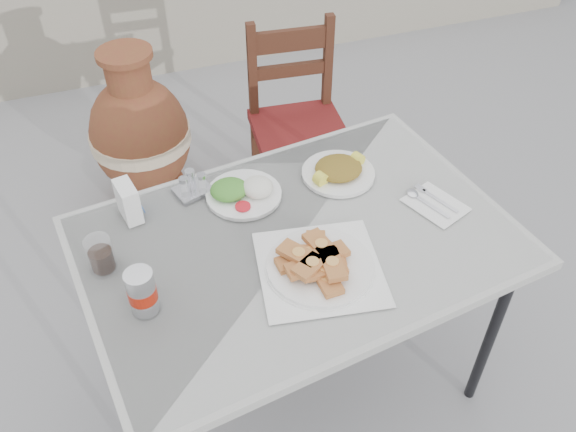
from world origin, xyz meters
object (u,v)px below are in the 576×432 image
object	(u,v)px
chair	(297,124)
cola_glass	(101,256)
cafe_table	(298,250)
napkin_holder	(128,201)
condiment_caddy	(193,186)
salad_chopped_plate	(338,170)
salad_rice_plate	(243,191)
soda_can	(142,292)
terracotta_urn	(141,137)
pide_plate	(320,261)

from	to	relation	value
chair	cola_glass	bearing A→B (deg)	-129.87
cafe_table	napkin_holder	size ratio (longest dim) A/B	11.36
cola_glass	condiment_caddy	distance (m)	0.39
cafe_table	salad_chopped_plate	xyz separation A→B (m)	(0.23, 0.23, 0.07)
cafe_table	salad_rice_plate	distance (m)	0.27
soda_can	condiment_caddy	distance (m)	0.48
salad_chopped_plate	chair	distance (m)	0.82
cola_glass	terracotta_urn	size ratio (longest dim) A/B	0.13
cafe_table	cola_glass	world-z (taller)	cola_glass
salad_rice_plate	cola_glass	world-z (taller)	cola_glass
pide_plate	soda_can	bearing A→B (deg)	177.32
pide_plate	salad_chopped_plate	distance (m)	0.43
condiment_caddy	chair	xyz separation A→B (m)	(0.61, 0.66, -0.33)
salad_chopped_plate	terracotta_urn	world-z (taller)	salad_chopped_plate
terracotta_urn	soda_can	bearing A→B (deg)	-96.21
salad_chopped_plate	chair	bearing A→B (deg)	79.97
soda_can	terracotta_urn	size ratio (longest dim) A/B	0.17
salad_rice_plate	chair	world-z (taller)	chair
cafe_table	napkin_holder	world-z (taller)	napkin_holder
soda_can	condiment_caddy	bearing A→B (deg)	61.82
pide_plate	condiment_caddy	bearing A→B (deg)	120.46
salad_chopped_plate	condiment_caddy	bearing A→B (deg)	171.14
condiment_caddy	chair	distance (m)	0.96
cafe_table	soda_can	bearing A→B (deg)	-166.41
cafe_table	salad_chopped_plate	distance (m)	0.34
pide_plate	salad_rice_plate	distance (m)	0.39
cola_glass	terracotta_urn	xyz separation A→B (m)	(0.24, 1.18, -0.44)
pide_plate	napkin_holder	size ratio (longest dim) A/B	3.27
cola_glass	salad_chopped_plate	bearing A→B (deg)	11.49
cafe_table	chair	world-z (taller)	chair
condiment_caddy	cafe_table	bearing A→B (deg)	-51.10
salad_rice_plate	soda_can	bearing A→B (deg)	-136.67
condiment_caddy	terracotta_urn	distance (m)	1.04
cola_glass	chair	xyz separation A→B (m)	(0.92, 0.90, -0.35)
pide_plate	cola_glass	size ratio (longest dim) A/B	3.71
salad_rice_plate	condiment_caddy	world-z (taller)	condiment_caddy
salad_rice_plate	terracotta_urn	size ratio (longest dim) A/B	0.30
cafe_table	pide_plate	bearing A→B (deg)	-84.37
salad_rice_plate	pide_plate	bearing A→B (deg)	-72.79
terracotta_urn	cola_glass	bearing A→B (deg)	-101.29
salad_rice_plate	cola_glass	bearing A→B (deg)	-160.40
cafe_table	napkin_holder	distance (m)	0.54
condiment_caddy	terracotta_urn	world-z (taller)	condiment_caddy
cafe_table	chair	distance (m)	1.07
pide_plate	soda_can	distance (m)	0.49
soda_can	cola_glass	xyz separation A→B (m)	(-0.09, 0.19, -0.02)
soda_can	chair	xyz separation A→B (m)	(0.83, 1.09, -0.37)
salad_chopped_plate	napkin_holder	xyz separation A→B (m)	(-0.68, 0.03, 0.04)
cafe_table	terracotta_urn	world-z (taller)	terracotta_urn
salad_rice_plate	condiment_caddy	bearing A→B (deg)	154.00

